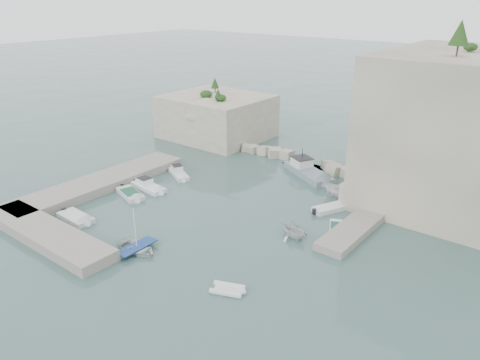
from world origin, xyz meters
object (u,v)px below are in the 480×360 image
Objects in this scene: tender_east_a at (293,237)px; tender_east_b at (336,231)px; motorboat_e at (76,220)px; inflatable_dinghy at (228,291)px; tender_east_c at (332,210)px; tender_east_d at (344,198)px; rowboat at (137,251)px; motorboat_b at (149,189)px; motorboat_a at (179,176)px; motorboat_c at (130,196)px; work_boat at (308,176)px.

tender_east_b is (2.77, 3.74, 0.00)m from tender_east_a.
motorboat_e is 1.67× the size of inflatable_dinghy.
tender_east_d is at bearing 32.13° from tender_east_c.
tender_east_b is (13.01, 15.36, 0.00)m from rowboat.
motorboat_b is at bearing 105.19° from tender_east_d.
motorboat_b is at bearing -59.54° from motorboat_a.
tender_east_c is (10.32, 19.66, 0.00)m from rowboat.
rowboat is 1.19× the size of tender_east_b.
tender_east_d is (20.67, 7.26, 0.00)m from motorboat_a.
motorboat_a reaches higher than rowboat.
motorboat_c is at bearing -87.53° from motorboat_b.
motorboat_b is 15.15m from rowboat.
motorboat_e and tender_east_c have the same top height.
motorboat_e is 21.21m from inflatable_dinghy.
tender_east_a is 4.65m from tender_east_b.
motorboat_e is 0.52× the size of work_boat.
motorboat_a is 23.90m from tender_east_b.
rowboat reaches higher than inflatable_dinghy.
motorboat_a reaches higher than inflatable_dinghy.
tender_east_b is at bearing -175.77° from tender_east_d.
work_boat reaches higher than tender_east_c.
tender_east_d is (-1.11, 23.24, 0.00)m from inflatable_dinghy.
motorboat_a is at bearing -113.51° from work_boat.
motorboat_a is at bearing 94.70° from motorboat_e.
rowboat is 22.20m from tender_east_c.
tender_east_b is 0.80× the size of tender_east_d.
tender_east_d is 0.50× the size of work_boat.
motorboat_a is 17.36m from work_boat.
tender_east_d is at bearing -23.65° from rowboat.
inflatable_dinghy is 0.31× the size of work_boat.
motorboat_b is at bearing 137.68° from tender_east_c.
motorboat_e is (0.32, -10.62, 0.00)m from motorboat_b.
inflatable_dinghy is at bearing 165.78° from tender_east_d.
motorboat_c is 1.75× the size of inflatable_dinghy.
tender_east_b is at bearing 35.72° from motorboat_e.
motorboat_a reaches higher than motorboat_e.
work_boat is at bearing 66.19° from motorboat_a.
work_boat reaches higher than motorboat_a.
work_boat reaches higher than inflatable_dinghy.
tender_east_a reaches higher than tender_east_b.
tender_east_c is (-0.60, 19.26, 0.00)m from inflatable_dinghy.
motorboat_b reaches higher than motorboat_c.
motorboat_c is 1.05× the size of motorboat_e.
tender_east_a is at bearing 7.49° from motorboat_b.
tender_east_a is at bearing 165.15° from tender_east_d.
motorboat_a is at bearing 92.44° from tender_east_a.
motorboat_e is 1.42× the size of tender_east_a.
motorboat_b is 2.79m from motorboat_c.
tender_east_a is at bearing -42.53° from rowboat.
motorboat_b is 1.09× the size of tender_east_c.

